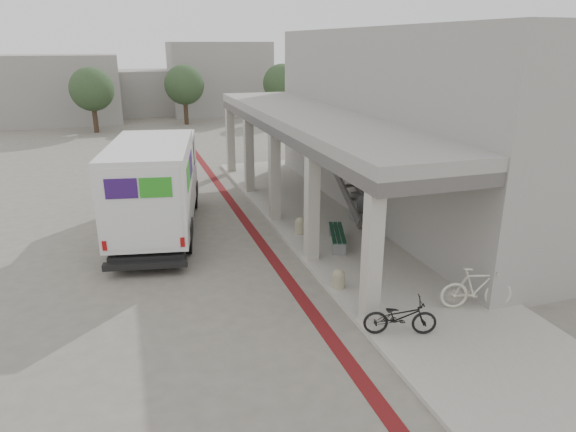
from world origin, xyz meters
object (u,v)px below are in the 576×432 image
object	(u,v)px
utility_cabinet	(359,207)
bicycle_cream	(477,288)
fedex_truck	(156,183)
bicycle_black	(400,317)
bench	(337,236)

from	to	relation	value
utility_cabinet	bicycle_cream	xyz separation A→B (m)	(-0.07, -6.97, 0.02)
fedex_truck	bicycle_black	bearing A→B (deg)	-51.86
utility_cabinet	bicycle_black	size ratio (longest dim) A/B	0.64
fedex_truck	bicycle_black	size ratio (longest dim) A/B	4.92
bench	utility_cabinet	xyz separation A→B (m)	(1.72, 1.98, 0.20)
fedex_truck	utility_cabinet	world-z (taller)	fedex_truck
fedex_truck	bicycle_black	xyz separation A→B (m)	(4.69, -8.92, -1.25)
fedex_truck	bicycle_cream	bearing A→B (deg)	-39.41
utility_cabinet	bicycle_black	xyz separation A→B (m)	(-2.50, -7.46, -0.09)
bench	bicycle_cream	size ratio (longest dim) A/B	1.09
utility_cabinet	bicycle_black	world-z (taller)	utility_cabinet
bicycle_black	bicycle_cream	world-z (taller)	bicycle_cream
utility_cabinet	bench	bearing A→B (deg)	-132.01
bicycle_black	utility_cabinet	bearing A→B (deg)	-0.39
fedex_truck	bicycle_cream	size ratio (longest dim) A/B	4.48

